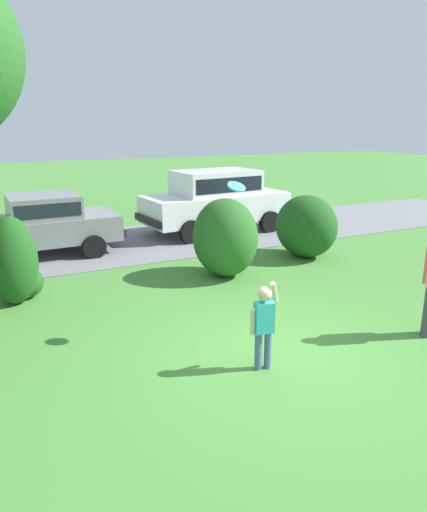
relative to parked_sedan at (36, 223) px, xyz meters
name	(u,v)px	position (x,y,z in m)	size (l,w,h in m)	color
ground_plane	(278,352)	(2.51, -7.25, -0.85)	(80.00, 80.00, 0.00)	#478438
driveway_strip	(131,243)	(2.51, 0.17, -0.84)	(28.00, 4.40, 0.02)	slate
shrub_centre_left	(15,265)	(-0.77, -3.32, -0.10)	(1.00, 1.03, 1.69)	#1E511C
shrub_centre	(225,238)	(3.54, -3.62, 0.02)	(1.41, 1.58, 1.74)	#286023
shrub_centre_right	(306,226)	(6.12, -3.15, -0.06)	(1.46, 1.70, 1.58)	#1E511C
parked_sedan	(36,223)	(0.00, 0.00, 0.00)	(4.45, 2.19, 1.56)	gray
parked_suv	(216,198)	(5.35, 0.42, 0.23)	(4.82, 2.36, 1.92)	white
child_thrower	(264,321)	(2.04, -7.56, -0.13)	(0.47, 0.23, 1.29)	#4C608C
frisbee	(236,187)	(2.26, -6.38, 1.54)	(0.29, 0.27, 0.16)	#337FDB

